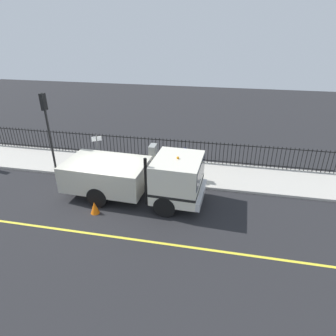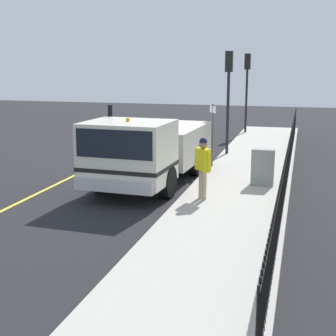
% 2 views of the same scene
% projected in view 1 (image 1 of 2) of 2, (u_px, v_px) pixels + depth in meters
% --- Properties ---
extents(ground_plane, '(58.48, 58.48, 0.00)m').
position_uv_depth(ground_plane, '(107.00, 199.00, 13.87)').
color(ground_plane, '#232326').
rests_on(ground_plane, ground).
extents(sidewalk_slab, '(3.06, 26.58, 0.13)m').
position_uv_depth(sidewalk_slab, '(130.00, 167.00, 16.86)').
color(sidewalk_slab, '#B7B2A8').
rests_on(sidewalk_slab, ground).
extents(lane_marking, '(0.12, 23.92, 0.01)m').
position_uv_depth(lane_marking, '(83.00, 232.00, 11.66)').
color(lane_marking, yellow).
rests_on(lane_marking, ground).
extents(work_truck, '(2.75, 6.68, 2.63)m').
position_uv_depth(work_truck, '(143.00, 175.00, 13.38)').
color(work_truck, silver).
rests_on(work_truck, ground).
extents(worker_standing, '(0.51, 0.51, 1.77)m').
position_uv_depth(worker_standing, '(185.00, 160.00, 15.00)').
color(worker_standing, yellow).
rests_on(worker_standing, sidewalk_slab).
extents(iron_fence, '(0.04, 22.63, 1.34)m').
position_uv_depth(iron_fence, '(136.00, 147.00, 17.77)').
color(iron_fence, black).
rests_on(iron_fence, sidewalk_slab).
extents(traffic_light_near, '(0.30, 0.21, 4.28)m').
position_uv_depth(traffic_light_near, '(46.00, 118.00, 15.08)').
color(traffic_light_near, black).
rests_on(traffic_light_near, sidewalk_slab).
extents(utility_cabinet, '(0.70, 0.37, 1.16)m').
position_uv_depth(utility_cabinet, '(153.00, 154.00, 16.92)').
color(utility_cabinet, gray).
rests_on(utility_cabinet, sidewalk_slab).
extents(traffic_cone, '(0.39, 0.39, 0.56)m').
position_uv_depth(traffic_cone, '(95.00, 208.00, 12.75)').
color(traffic_cone, orange).
rests_on(traffic_cone, ground).
extents(street_sign, '(0.30, 0.43, 2.33)m').
position_uv_depth(street_sign, '(98.00, 151.00, 15.16)').
color(street_sign, '#4C4C4C').
rests_on(street_sign, sidewalk_slab).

